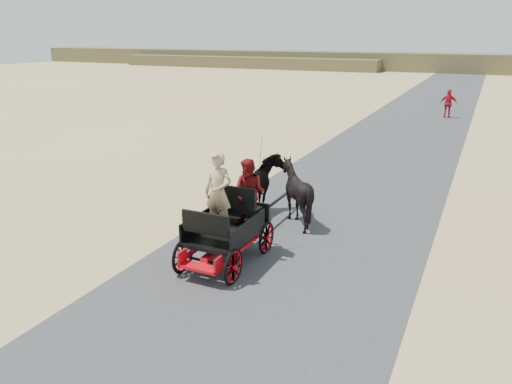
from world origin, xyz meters
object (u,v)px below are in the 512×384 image
at_px(horse_right, 296,193).
at_px(pedestrian, 448,104).
at_px(carriage, 226,247).
at_px(horse_left, 259,188).

height_order(horse_right, pedestrian, pedestrian).
bearing_deg(carriage, pedestrian, 83.41).
bearing_deg(horse_right, horse_left, 0.00).
distance_m(horse_right, pedestrian, 20.73).
distance_m(carriage, horse_right, 3.09).
distance_m(horse_left, horse_right, 1.10).
bearing_deg(horse_left, horse_right, -180.00).
xyz_separation_m(carriage, horse_left, (-0.55, 3.00, 0.49)).
relative_size(carriage, pedestrian, 1.39).
xyz_separation_m(horse_left, horse_right, (1.10, 0.00, 0.00)).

